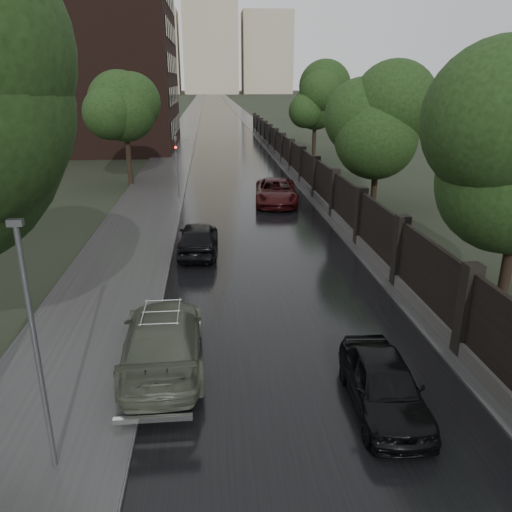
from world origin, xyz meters
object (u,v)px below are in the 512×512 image
(traffic_light, at_px, (177,163))
(car_right_far, at_px, (276,192))
(volga_sedan, at_px, (163,339))
(hatchback_left, at_px, (198,238))
(tree_right_c, at_px, (315,107))
(tree_right_b, at_px, (379,123))
(lamp_post, at_px, (36,351))
(car_right_near, at_px, (384,384))
(tree_left_far, at_px, (125,111))

(traffic_light, distance_m, car_right_far, 6.51)
(volga_sedan, xyz_separation_m, hatchback_left, (0.76, 9.10, -0.03))
(hatchback_left, bearing_deg, tree_right_c, -109.77)
(tree_right_b, xyz_separation_m, car_right_far, (-5.70, 1.42, -4.20))
(tree_right_c, height_order, hatchback_left, tree_right_c)
(lamp_post, xyz_separation_m, car_right_far, (7.20, 21.92, -1.92))
(traffic_light, distance_m, hatchback_left, 10.84)
(lamp_post, distance_m, car_right_far, 23.15)
(hatchback_left, height_order, car_right_near, hatchback_left)
(tree_left_far, height_order, traffic_light, tree_left_far)
(tree_right_c, relative_size, volga_sedan, 1.36)
(volga_sedan, bearing_deg, tree_right_c, -109.68)
(tree_right_b, distance_m, lamp_post, 24.33)
(hatchback_left, relative_size, car_right_far, 0.78)
(volga_sedan, height_order, car_right_near, volga_sedan)
(tree_left_far, xyz_separation_m, car_right_far, (9.80, -6.58, -4.49))
(volga_sedan, bearing_deg, tree_right_b, -125.54)
(lamp_post, distance_m, hatchback_left, 13.28)
(tree_right_b, bearing_deg, traffic_light, 165.76)
(hatchback_left, bearing_deg, tree_left_far, -69.50)
(tree_right_b, height_order, car_right_far, tree_right_b)
(tree_right_c, xyz_separation_m, volga_sedan, (-11.10, -34.71, -4.20))
(volga_sedan, height_order, car_right_far, car_right_far)
(tree_right_b, relative_size, lamp_post, 1.37)
(tree_left_far, distance_m, tree_right_b, 17.45)
(tree_right_c, distance_m, volga_sedan, 36.69)
(tree_left_far, xyz_separation_m, volga_sedan, (4.40, -24.71, -4.49))
(hatchback_left, bearing_deg, tree_right_b, -141.41)
(tree_right_c, xyz_separation_m, car_right_near, (-5.88, -37.14, -4.30))
(lamp_post, bearing_deg, tree_right_c, 71.48)
(tree_right_b, distance_m, tree_right_c, 18.00)
(tree_right_b, distance_m, car_right_near, 20.48)
(car_right_near, distance_m, car_right_far, 20.56)
(tree_right_b, xyz_separation_m, tree_right_c, (0.00, 18.00, 0.00))
(car_right_near, height_order, car_right_far, car_right_far)
(lamp_post, xyz_separation_m, traffic_light, (1.10, 23.49, -0.27))
(tree_right_c, height_order, lamp_post, tree_right_c)
(lamp_post, xyz_separation_m, hatchback_left, (2.56, 12.88, -1.95))
(tree_right_b, bearing_deg, lamp_post, -122.18)
(volga_sedan, relative_size, hatchback_left, 1.23)
(traffic_light, xyz_separation_m, car_right_far, (6.10, -1.57, -1.64))
(traffic_light, bearing_deg, car_right_near, -75.04)
(lamp_post, bearing_deg, tree_left_far, 95.21)
(tree_left_far, distance_m, hatchback_left, 17.06)
(lamp_post, height_order, car_right_near, lamp_post)
(traffic_light, bearing_deg, volga_sedan, -87.97)
(tree_right_c, bearing_deg, tree_right_b, -90.00)
(lamp_post, relative_size, traffic_light, 1.28)
(tree_right_c, bearing_deg, volga_sedan, -107.73)
(traffic_light, relative_size, hatchback_left, 0.95)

